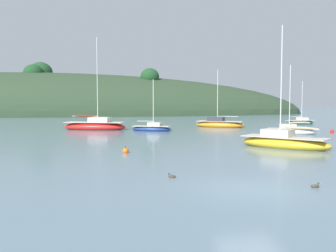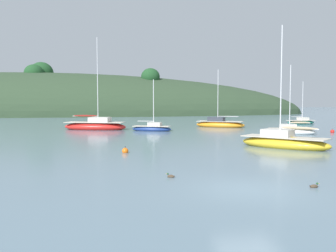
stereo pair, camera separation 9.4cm
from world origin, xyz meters
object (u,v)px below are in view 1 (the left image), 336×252
object	(u,v)px
sailboat_orange_cutter	(300,122)
sailboat_white_near	(284,142)
duck_lone_left	(172,176)
sailboat_navy_dinghy	(152,128)
sailboat_black_sloop	(291,131)
mooring_buoy_outer	(332,131)
sailboat_yellow_far	(219,124)
duck_lone_right	(315,186)
mooring_buoy_inner	(126,151)
sailboat_red_portside	(95,126)

from	to	relation	value
sailboat_orange_cutter	sailboat_white_near	bearing A→B (deg)	-121.37
sailboat_orange_cutter	duck_lone_left	xyz separation A→B (m)	(-26.75, -36.44, -0.26)
sailboat_orange_cutter	sailboat_navy_dinghy	bearing A→B (deg)	-158.45
sailboat_black_sloop	mooring_buoy_outer	bearing A→B (deg)	11.00
sailboat_yellow_far	sailboat_orange_cutter	world-z (taller)	sailboat_yellow_far
duck_lone_left	sailboat_black_sloop	bearing A→B (deg)	50.52
sailboat_black_sloop	duck_lone_right	size ratio (longest dim) A/B	17.72
mooring_buoy_inner	mooring_buoy_outer	world-z (taller)	same
sailboat_orange_cutter	mooring_buoy_inner	size ratio (longest dim) A/B	12.58
sailboat_yellow_far	mooring_buoy_inner	xyz separation A→B (m)	(-13.86, -23.28, -0.28)
sailboat_navy_dinghy	sailboat_black_sloop	xyz separation A→B (m)	(14.26, -6.74, 0.03)
sailboat_white_near	sailboat_orange_cutter	world-z (taller)	sailboat_white_near
sailboat_orange_cutter	sailboat_black_sloop	bearing A→B (deg)	-121.99
sailboat_navy_dinghy	sailboat_black_sloop	size ratio (longest dim) A/B	0.83
sailboat_orange_cutter	duck_lone_right	world-z (taller)	sailboat_orange_cutter
sailboat_orange_cutter	sailboat_yellow_far	bearing A→B (deg)	-162.24
sailboat_orange_cutter	duck_lone_right	bearing A→B (deg)	-118.49
sailboat_yellow_far	mooring_buoy_inner	distance (m)	27.10
duck_lone_left	duck_lone_right	bearing A→B (deg)	-28.03
sailboat_black_sloop	duck_lone_left	distance (m)	25.94
sailboat_yellow_far	sailboat_white_near	bearing A→B (deg)	-94.84
sailboat_navy_dinghy	sailboat_red_portside	size ratio (longest dim) A/B	0.54
sailboat_navy_dinghy	duck_lone_right	xyz separation A→B (m)	(3.17, -29.64, -0.26)
sailboat_yellow_far	duck_lone_right	distance (m)	35.30
sailboat_white_near	duck_lone_left	size ratio (longest dim) A/B	23.24
sailboat_navy_dinghy	sailboat_white_near	bearing A→B (deg)	-65.21
sailboat_red_portside	duck_lone_left	bearing A→B (deg)	-81.45
sailboat_yellow_far	sailboat_white_near	distance (m)	22.45
duck_lone_left	sailboat_red_portside	bearing A→B (deg)	98.55
mooring_buoy_outer	sailboat_orange_cutter	bearing A→B (deg)	72.78
sailboat_black_sloop	mooring_buoy_inner	size ratio (longest dim) A/B	13.96
sailboat_navy_dinghy	sailboat_orange_cutter	xyz separation A→B (m)	(24.51, 9.68, 0.00)
sailboat_navy_dinghy	duck_lone_right	distance (m)	29.81
sailboat_navy_dinghy	mooring_buoy_outer	size ratio (longest dim) A/B	11.59
mooring_buoy_outer	duck_lone_right	bearing A→B (deg)	-124.67
sailboat_black_sloop	duck_lone_right	bearing A→B (deg)	-115.83
duck_lone_right	sailboat_navy_dinghy	bearing A→B (deg)	96.11
sailboat_white_near	mooring_buoy_outer	world-z (taller)	sailboat_white_near
sailboat_navy_dinghy	sailboat_yellow_far	bearing A→B (deg)	26.78
mooring_buoy_outer	duck_lone_left	xyz separation A→B (m)	(-21.99, -21.09, -0.07)
sailboat_black_sloop	mooring_buoy_inner	world-z (taller)	sailboat_black_sloop
sailboat_red_portside	sailboat_orange_cutter	xyz separation A→B (m)	(31.23, 6.63, -0.15)
sailboat_white_near	mooring_buoy_outer	xyz separation A→B (m)	(11.73, 11.70, -0.29)
sailboat_yellow_far	duck_lone_right	xyz separation A→B (m)	(-6.74, -34.64, -0.35)
sailboat_white_near	duck_lone_left	distance (m)	13.92
sailboat_navy_dinghy	sailboat_white_near	xyz separation A→B (m)	(8.02, -17.37, 0.10)
sailboat_navy_dinghy	duck_lone_left	size ratio (longest dim) A/B	15.42
sailboat_orange_cutter	mooring_buoy_outer	world-z (taller)	sailboat_orange_cutter
duck_lone_left	duck_lone_right	world-z (taller)	same
duck_lone_left	sailboat_orange_cutter	bearing A→B (deg)	53.72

